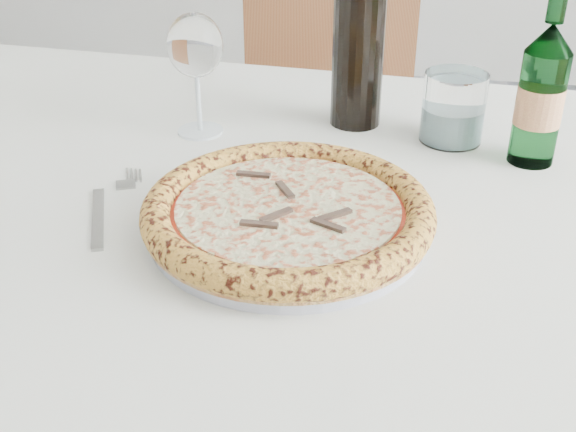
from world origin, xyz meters
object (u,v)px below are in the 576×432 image
(beer_bottle, at_px, (541,95))
(wine_glass, at_px, (195,49))
(chair_far, at_px, (330,112))
(wine_bottle, at_px, (359,38))
(tumbler, at_px, (453,112))
(plate, at_px, (288,225))
(dining_table, at_px, (302,246))
(pizza, at_px, (288,211))

(beer_bottle, bearing_deg, wine_glass, 178.04)
(chair_far, bearing_deg, wine_bottle, -79.71)
(chair_far, relative_size, tumbler, 9.59)
(plate, distance_m, beer_bottle, 0.38)
(dining_table, relative_size, tumbler, 16.81)
(tumbler, bearing_deg, beer_bottle, -26.55)
(chair_far, height_order, wine_bottle, wine_bottle)
(wine_glass, bearing_deg, pizza, -55.43)
(tumbler, relative_size, wine_bottle, 0.32)
(plate, bearing_deg, dining_table, 90.00)
(wine_bottle, bearing_deg, pizza, -97.09)
(wine_glass, bearing_deg, beer_bottle, -1.96)
(chair_far, bearing_deg, dining_table, -85.30)
(tumbler, distance_m, beer_bottle, 0.13)
(dining_table, distance_m, plate, 0.13)
(beer_bottle, height_order, wine_bottle, wine_bottle)
(plate, bearing_deg, wine_bottle, 82.91)
(plate, bearing_deg, beer_bottle, 40.10)
(pizza, distance_m, beer_bottle, 0.37)
(chair_far, distance_m, wine_bottle, 0.71)
(wine_glass, relative_size, tumbler, 1.77)
(wine_bottle, bearing_deg, plate, -97.09)
(beer_bottle, relative_size, wine_bottle, 0.77)
(wine_glass, bearing_deg, dining_table, -41.30)
(pizza, bearing_deg, beer_bottle, 40.10)
(chair_far, distance_m, plate, 0.96)
(dining_table, relative_size, pizza, 5.10)
(plate, height_order, wine_bottle, wine_bottle)
(tumbler, bearing_deg, wine_glass, -174.23)
(dining_table, xyz_separation_m, beer_bottle, (0.28, 0.14, 0.17))
(pizza, bearing_deg, wine_bottle, 82.91)
(tumbler, bearing_deg, pizza, -121.81)
(beer_bottle, bearing_deg, tumbler, 153.45)
(wine_bottle, bearing_deg, wine_glass, -160.50)
(pizza, bearing_deg, chair_far, 94.20)
(pizza, relative_size, wine_bottle, 1.07)
(chair_far, xyz_separation_m, wine_bottle, (0.11, -0.60, 0.35))
(dining_table, xyz_separation_m, wine_glass, (-0.17, 0.15, 0.20))
(dining_table, relative_size, beer_bottle, 7.11)
(pizza, relative_size, beer_bottle, 1.39)
(wine_glass, relative_size, beer_bottle, 0.75)
(pizza, height_order, tumbler, tumbler)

